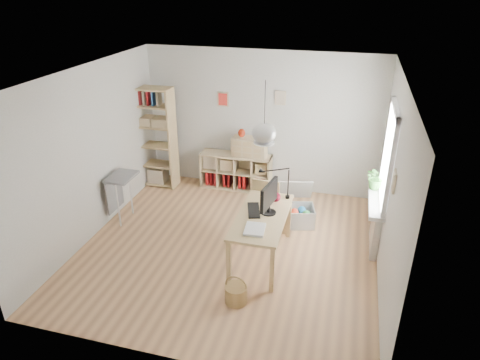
% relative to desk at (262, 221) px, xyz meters
% --- Properties ---
extents(ground, '(4.50, 4.50, 0.00)m').
position_rel_desk_xyz_m(ground, '(-0.55, 0.15, -0.66)').
color(ground, tan).
rests_on(ground, ground).
extents(room_shell, '(4.50, 4.50, 4.50)m').
position_rel_desk_xyz_m(room_shell, '(-0.00, 0.00, 1.34)').
color(room_shell, white).
rests_on(room_shell, ground).
extents(window_unit, '(0.07, 1.16, 1.46)m').
position_rel_desk_xyz_m(window_unit, '(1.68, 0.75, 0.89)').
color(window_unit, white).
rests_on(window_unit, ground).
extents(radiator, '(0.10, 0.80, 0.80)m').
position_rel_desk_xyz_m(radiator, '(1.64, 0.75, -0.26)').
color(radiator, silver).
rests_on(radiator, ground).
extents(windowsill, '(0.22, 1.20, 0.06)m').
position_rel_desk_xyz_m(windowsill, '(1.59, 0.75, 0.17)').
color(windowsill, white).
rests_on(windowsill, radiator).
extents(desk, '(0.70, 1.50, 0.75)m').
position_rel_desk_xyz_m(desk, '(0.00, 0.00, 0.00)').
color(desk, tan).
rests_on(desk, ground).
extents(cube_shelf, '(1.40, 0.38, 0.72)m').
position_rel_desk_xyz_m(cube_shelf, '(-1.02, 2.23, -0.36)').
color(cube_shelf, '#D2BF8A').
rests_on(cube_shelf, ground).
extents(tall_bookshelf, '(0.80, 0.38, 2.00)m').
position_rel_desk_xyz_m(tall_bookshelf, '(-2.59, 1.95, 0.43)').
color(tall_bookshelf, tan).
rests_on(tall_bookshelf, ground).
extents(side_table, '(0.40, 0.55, 0.85)m').
position_rel_desk_xyz_m(side_table, '(-2.59, 0.50, 0.01)').
color(side_table, gray).
rests_on(side_table, ground).
extents(chair, '(0.50, 0.50, 0.94)m').
position_rel_desk_xyz_m(chair, '(-0.12, 0.61, -0.12)').
color(chair, gray).
rests_on(chair, ground).
extents(wicker_basket, '(0.30, 0.29, 0.41)m').
position_rel_desk_xyz_m(wicker_basket, '(-0.11, -1.02, -0.52)').
color(wicker_basket, '#A17A48').
rests_on(wicker_basket, ground).
extents(storage_chest, '(0.78, 0.84, 0.67)m').
position_rel_desk_xyz_m(storage_chest, '(0.34, 1.18, -0.44)').
color(storage_chest, silver).
rests_on(storage_chest, ground).
extents(monitor, '(0.22, 0.55, 0.48)m').
position_rel_desk_xyz_m(monitor, '(0.08, 0.09, 0.36)').
color(monitor, black).
rests_on(monitor, desk).
extents(keyboard, '(0.29, 0.48, 0.02)m').
position_rel_desk_xyz_m(keyboard, '(-0.15, 0.09, 0.10)').
color(keyboard, black).
rests_on(keyboard, desk).
extents(task_lamp, '(0.48, 0.18, 0.51)m').
position_rel_desk_xyz_m(task_lamp, '(0.04, 0.55, 0.44)').
color(task_lamp, black).
rests_on(task_lamp, desk).
extents(yarn_ball, '(0.15, 0.15, 0.15)m').
position_rel_desk_xyz_m(yarn_ball, '(0.11, 0.46, 0.17)').
color(yarn_ball, '#510A17').
rests_on(yarn_ball, desk).
extents(paper_tray, '(0.29, 0.35, 0.03)m').
position_rel_desk_xyz_m(paper_tray, '(-0.01, -0.42, 0.11)').
color(paper_tray, white).
rests_on(paper_tray, desk).
extents(drawer_chest, '(0.67, 0.32, 0.37)m').
position_rel_desk_xyz_m(drawer_chest, '(-0.73, 2.19, 0.25)').
color(drawer_chest, '#D2BF8A').
rests_on(drawer_chest, cube_shelf).
extents(red_vase, '(0.14, 0.14, 0.16)m').
position_rel_desk_xyz_m(red_vase, '(-0.88, 2.19, 0.52)').
color(red_vase, '#9B220C').
rests_on(red_vase, drawer_chest).
extents(potted_plant, '(0.43, 0.40, 0.37)m').
position_rel_desk_xyz_m(potted_plant, '(1.57, 1.09, 0.39)').
color(potted_plant, '#2E6626').
rests_on(potted_plant, windowsill).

